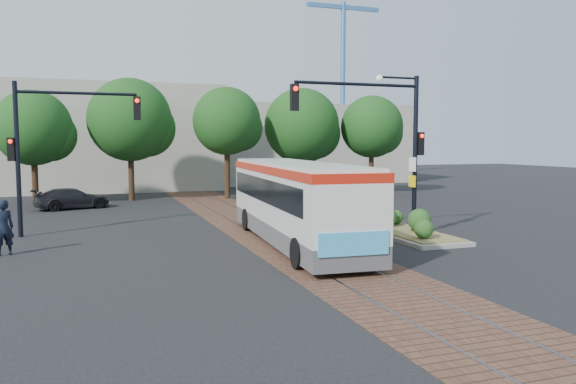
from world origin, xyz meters
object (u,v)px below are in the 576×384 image
object	(u,v)px
signal_pole_main	(387,129)
signal_pole_left	(49,137)
officer	(3,227)
traffic_island	(409,228)
parked_car	(72,198)
city_bus	(295,199)

from	to	relation	value
signal_pole_main	signal_pole_left	bearing A→B (deg)	158.55
signal_pole_left	officer	xyz separation A→B (m)	(-1.21, -3.79, -2.95)
traffic_island	signal_pole_left	distance (m)	14.50
traffic_island	officer	distance (m)	14.46
signal_pole_left	parked_car	xyz separation A→B (m)	(0.45, 9.19, -3.29)
signal_pole_main	parked_car	xyz separation A→B (m)	(-11.78, 14.00, -3.58)
city_bus	traffic_island	world-z (taller)	city_bus
city_bus	signal_pole_main	distance (m)	4.52
traffic_island	officer	bearing A→B (deg)	175.61
city_bus	signal_pole_main	bearing A→B (deg)	4.84
signal_pole_main	signal_pole_left	distance (m)	13.14
city_bus	parked_car	xyz separation A→B (m)	(-8.02, 14.08, -1.07)
city_bus	signal_pole_left	distance (m)	10.03
signal_pole_left	officer	bearing A→B (deg)	-107.76
city_bus	signal_pole_left	size ratio (longest dim) A/B	1.86
officer	city_bus	bearing A→B (deg)	151.98
city_bus	signal_pole_main	size ratio (longest dim) A/B	1.86
traffic_island	signal_pole_main	bearing A→B (deg)	174.64
parked_car	signal_pole_main	bearing A→B (deg)	-158.55
signal_pole_main	officer	world-z (taller)	signal_pole_main
signal_pole_left	city_bus	bearing A→B (deg)	-29.98
signal_pole_left	officer	size ratio (longest dim) A/B	3.27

